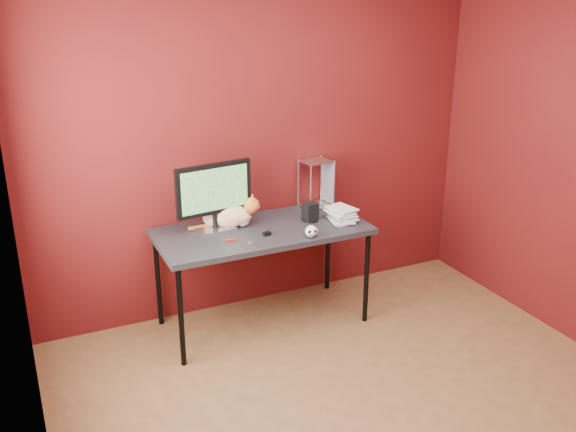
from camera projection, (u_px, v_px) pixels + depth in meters
name	position (u px, v px, depth m)	size (l,w,h in m)	color
room	(393.00, 185.00, 3.20)	(3.52, 3.52, 2.61)	brown
desk	(262.00, 235.00, 4.56)	(1.50, 0.70, 0.75)	black
monitor	(214.00, 194.00, 4.43)	(0.56, 0.21, 0.49)	#A8A7AC
cat	(228.00, 216.00, 4.56)	(0.49, 0.31, 0.24)	orange
skull_mug	(311.00, 231.00, 4.38)	(0.09, 0.09, 0.08)	white
speaker	(310.00, 213.00, 4.67)	(0.12, 0.12, 0.14)	black
book_stack	(333.00, 150.00, 4.49)	(0.20, 0.24, 1.07)	beige
wire_rack	(316.00, 183.00, 4.93)	(0.24, 0.20, 0.37)	#A8A7AC
pocket_knife	(231.00, 240.00, 4.32)	(0.07, 0.02, 0.01)	#9E0C10
black_gadget	(267.00, 234.00, 4.42)	(0.05, 0.03, 0.03)	black
washer	(251.00, 242.00, 4.31)	(0.04, 0.04, 0.00)	#A8A7AC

